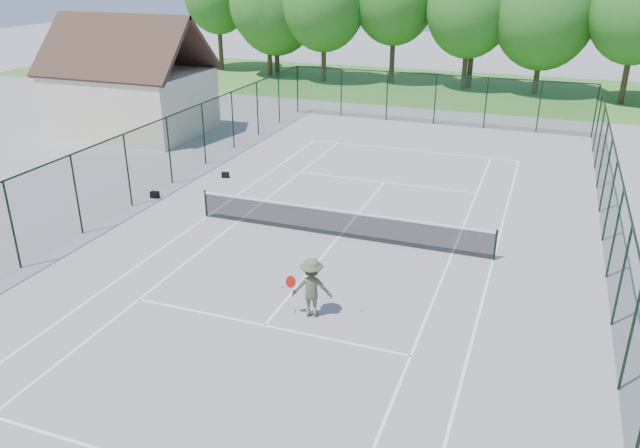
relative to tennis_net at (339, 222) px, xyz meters
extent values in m
plane|color=gray|center=(0.00, 0.00, -0.58)|extent=(140.00, 140.00, 0.00)
cube|color=#47842F|center=(0.00, 30.00, -0.57)|extent=(80.00, 16.00, 0.01)
cube|color=white|center=(0.00, 11.88, -0.57)|extent=(10.97, 0.08, 0.01)
cube|color=white|center=(0.00, 6.40, -0.57)|extent=(8.23, 0.08, 0.01)
cube|color=white|center=(0.00, -6.40, -0.57)|extent=(8.23, 0.08, 0.01)
cube|color=white|center=(5.49, 0.00, -0.57)|extent=(0.08, 23.77, 0.01)
cube|color=white|center=(-5.49, 0.00, -0.57)|extent=(0.08, 23.77, 0.01)
cube|color=white|center=(4.12, 0.00, -0.57)|extent=(0.08, 23.77, 0.01)
cube|color=white|center=(-4.12, 0.00, -0.57)|extent=(0.08, 23.77, 0.01)
cube|color=white|center=(0.00, 0.00, -0.57)|extent=(0.08, 12.80, 0.01)
cylinder|color=black|center=(-5.50, 0.00, -0.03)|extent=(0.08, 0.08, 1.10)
cylinder|color=black|center=(5.50, 0.00, -0.03)|extent=(0.08, 0.08, 1.10)
cube|color=black|center=(0.00, 0.00, -0.08)|extent=(11.00, 0.02, 0.96)
cube|color=white|center=(0.00, 0.00, 0.42)|extent=(11.00, 0.05, 0.07)
cube|color=#153520|center=(0.00, 18.00, 0.92)|extent=(18.00, 0.02, 3.00)
cube|color=#153520|center=(9.00, 0.00, 0.92)|extent=(0.02, 36.00, 3.00)
cube|color=#153520|center=(-9.00, 0.00, 0.92)|extent=(0.02, 36.00, 3.00)
cube|color=black|center=(0.00, 18.00, 2.42)|extent=(18.00, 0.05, 0.05)
cube|color=black|center=(9.00, 0.00, 2.42)|extent=(0.05, 36.00, 0.05)
cube|color=black|center=(-9.00, 0.00, 2.42)|extent=(0.05, 36.00, 0.05)
cube|color=beige|center=(-16.00, 10.00, 1.17)|extent=(8.00, 6.00, 3.50)
cube|color=#442D21|center=(-16.00, 11.50, 4.42)|extent=(8.60, 3.27, 3.27)
cube|color=#442D21|center=(-16.00, 8.50, 4.42)|extent=(8.60, 3.27, 3.27)
cylinder|color=#443521|center=(-16.50, 30.00, 1.52)|extent=(0.40, 0.40, 4.20)
ellipsoid|color=#357A26|center=(-16.50, 30.00, 5.42)|extent=(6.40, 6.40, 7.40)
cylinder|color=#443521|center=(0.00, 30.00, 1.52)|extent=(0.40, 0.40, 4.20)
ellipsoid|color=#357A26|center=(0.00, 30.00, 5.42)|extent=(6.40, 6.40, 7.40)
cube|color=black|center=(-8.62, 1.07, -0.43)|extent=(0.38, 0.25, 0.28)
cube|color=black|center=(-7.09, 4.48, -0.45)|extent=(0.37, 0.27, 0.26)
imported|color=#51553A|center=(1.02, -5.41, 0.31)|extent=(1.27, 0.92, 1.76)
sphere|color=#CAE442|center=(2.05, -5.01, 0.34)|extent=(0.07, 0.07, 0.07)
camera|label=1|loc=(6.58, -19.68, 8.77)|focal=35.00mm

